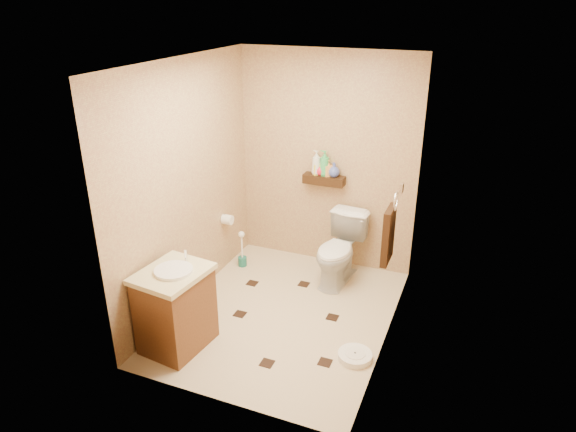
% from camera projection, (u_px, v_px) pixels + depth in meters
% --- Properties ---
extents(ground, '(2.50, 2.50, 0.00)m').
position_uv_depth(ground, '(284.00, 315.00, 5.04)').
color(ground, beige).
rests_on(ground, ground).
extents(wall_back, '(2.00, 0.04, 2.40)m').
position_uv_depth(wall_back, '(327.00, 162.00, 5.62)').
color(wall_back, tan).
rests_on(wall_back, ground).
extents(wall_front, '(2.00, 0.04, 2.40)m').
position_uv_depth(wall_front, '(214.00, 265.00, 3.49)').
color(wall_front, tan).
rests_on(wall_front, ground).
extents(wall_left, '(0.04, 2.50, 2.40)m').
position_uv_depth(wall_left, '(187.00, 187.00, 4.90)').
color(wall_left, tan).
rests_on(wall_left, ground).
extents(wall_right, '(0.04, 2.50, 2.40)m').
position_uv_depth(wall_right, '(396.00, 218.00, 4.21)').
color(wall_right, tan).
rests_on(wall_right, ground).
extents(ceiling, '(2.00, 2.50, 0.02)m').
position_uv_depth(ceiling, '(283.00, 62.00, 4.08)').
color(ceiling, silver).
rests_on(ceiling, wall_back).
extents(wall_shelf, '(0.46, 0.14, 0.10)m').
position_uv_depth(wall_shelf, '(324.00, 180.00, 5.62)').
color(wall_shelf, '#321E0D').
rests_on(wall_shelf, wall_back).
extents(floor_accents, '(1.25, 1.44, 0.01)m').
position_uv_depth(floor_accents, '(286.00, 317.00, 4.99)').
color(floor_accents, black).
rests_on(floor_accents, ground).
extents(toilet, '(0.48, 0.77, 0.74)m').
position_uv_depth(toilet, '(339.00, 250.00, 5.49)').
color(toilet, white).
rests_on(toilet, ground).
extents(vanity, '(0.57, 0.67, 0.87)m').
position_uv_depth(vanity, '(176.00, 308.00, 4.46)').
color(vanity, brown).
rests_on(vanity, ground).
extents(bathroom_scale, '(0.39, 0.39, 0.06)m').
position_uv_depth(bathroom_scale, '(355.00, 356.00, 4.42)').
color(bathroom_scale, white).
rests_on(bathroom_scale, ground).
extents(toilet_brush, '(0.10, 0.10, 0.44)m').
position_uv_depth(toilet_brush, '(242.00, 254.00, 5.88)').
color(toilet_brush, '#1A6B5F').
rests_on(toilet_brush, ground).
extents(towel_ring, '(0.12, 0.30, 0.76)m').
position_uv_depth(towel_ring, '(389.00, 233.00, 4.56)').
color(towel_ring, silver).
rests_on(towel_ring, wall_right).
extents(toilet_paper, '(0.12, 0.11, 0.12)m').
position_uv_depth(toilet_paper, '(227.00, 220.00, 5.67)').
color(toilet_paper, white).
rests_on(toilet_paper, wall_left).
extents(bottle_a, '(0.13, 0.13, 0.27)m').
position_uv_depth(bottle_a, '(316.00, 163.00, 5.58)').
color(bottle_a, silver).
rests_on(bottle_a, wall_shelf).
extents(bottle_b, '(0.11, 0.11, 0.18)m').
position_uv_depth(bottle_b, '(317.00, 167.00, 5.60)').
color(bottle_b, yellow).
rests_on(bottle_b, wall_shelf).
extents(bottle_c, '(0.15, 0.15, 0.14)m').
position_uv_depth(bottle_c, '(321.00, 169.00, 5.59)').
color(bottle_c, '#F21C38').
rests_on(bottle_c, wall_shelf).
extents(bottle_d, '(0.12, 0.12, 0.28)m').
position_uv_depth(bottle_d, '(325.00, 163.00, 5.55)').
color(bottle_d, green).
rests_on(bottle_d, wall_shelf).
extents(bottle_e, '(0.12, 0.12, 0.18)m').
position_uv_depth(bottle_e, '(328.00, 168.00, 5.55)').
color(bottle_e, '#F1A450').
rests_on(bottle_e, wall_shelf).
extents(bottle_f, '(0.17, 0.17, 0.16)m').
position_uv_depth(bottle_f, '(334.00, 170.00, 5.53)').
color(bottle_f, '#4352A7').
rests_on(bottle_f, wall_shelf).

